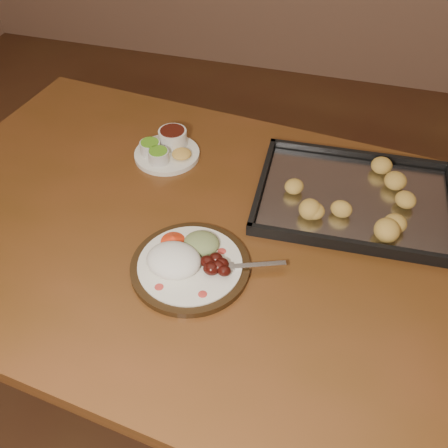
% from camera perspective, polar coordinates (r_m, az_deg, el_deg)
% --- Properties ---
extents(ground, '(4.00, 4.00, 0.00)m').
position_cam_1_polar(ground, '(1.85, -6.49, -11.47)').
color(ground, '#55371D').
rests_on(ground, ground).
extents(dining_table, '(1.58, 1.05, 0.75)m').
position_cam_1_polar(dining_table, '(1.15, 0.34, -4.58)').
color(dining_table, brown).
rests_on(dining_table, ground).
extents(dinner_plate, '(0.31, 0.24, 0.06)m').
position_cam_1_polar(dinner_plate, '(1.01, -4.15, -4.34)').
color(dinner_plate, black).
rests_on(dinner_plate, dining_table).
extents(condiment_saucer, '(0.17, 0.17, 0.06)m').
position_cam_1_polar(condiment_saucer, '(1.29, -6.57, 8.56)').
color(condiment_saucer, white).
rests_on(condiment_saucer, dining_table).
extents(baking_tray, '(0.46, 0.35, 0.05)m').
position_cam_1_polar(baking_tray, '(1.19, 14.78, 3.00)').
color(baking_tray, black).
rests_on(baking_tray, dining_table).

